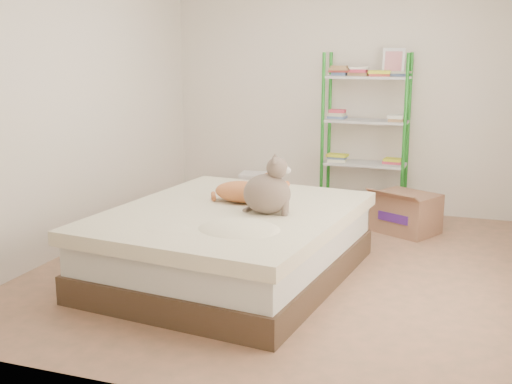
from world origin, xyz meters
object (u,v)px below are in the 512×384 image
at_px(orange_cat, 242,189).
at_px(cardboard_box, 406,213).
at_px(white_bin, 255,189).
at_px(shelf_unit, 366,132).
at_px(grey_cat, 267,185).
at_px(bed, 231,243).

xyz_separation_m(orange_cat, cardboard_box, (1.14, 1.45, -0.45)).
bearing_deg(cardboard_box, orange_cat, -101.18).
distance_m(orange_cat, white_bin, 2.10).
bearing_deg(shelf_unit, white_bin, -178.53).
xyz_separation_m(cardboard_box, white_bin, (-1.73, 0.52, -0.00)).
height_order(orange_cat, white_bin, orange_cat).
distance_m(cardboard_box, white_bin, 1.80).
distance_m(orange_cat, grey_cat, 0.41).
bearing_deg(white_bin, orange_cat, -73.50).
height_order(orange_cat, shelf_unit, shelf_unit).
distance_m(grey_cat, cardboard_box, 1.99).
height_order(bed, white_bin, bed).
relative_size(shelf_unit, cardboard_box, 2.44).
relative_size(grey_cat, cardboard_box, 0.61).
relative_size(cardboard_box, white_bin, 1.91).
distance_m(bed, white_bin, 2.29).
xyz_separation_m(grey_cat, white_bin, (-0.88, 2.23, -0.57)).
bearing_deg(cardboard_box, white_bin, -169.64).
bearing_deg(white_bin, bed, -75.33).
height_order(shelf_unit, cardboard_box, shelf_unit).
relative_size(bed, grey_cat, 5.26).
bearing_deg(bed, orange_cat, 95.25).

